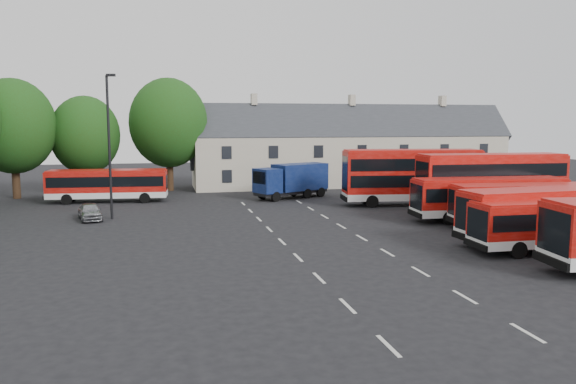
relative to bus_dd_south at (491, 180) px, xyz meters
name	(u,v)px	position (x,y,z in m)	size (l,w,h in m)	color
ground	(289,249)	(-17.73, -8.22, -2.65)	(140.00, 140.00, 0.00)	black
lane_markings	(322,240)	(-15.23, -6.22, -2.65)	(5.15, 33.80, 0.01)	beige
terrace_houses	(351,151)	(-3.73, 21.78, 1.21)	(35.70, 7.13, 10.06)	beige
bus_row_b	(560,221)	(-3.42, -12.00, -0.95)	(10.05, 2.45, 2.83)	silver
bus_row_c	(553,210)	(-2.44, -10.11, -0.71)	(11.58, 3.34, 3.23)	silver
bus_row_d	(530,202)	(-0.72, -5.67, -0.87)	(10.65, 3.41, 2.96)	silver
bus_row_e	(489,195)	(-1.79, -2.58, -0.79)	(11.11, 3.28, 3.10)	silver
bus_dd_south	(491,180)	(0.00, 0.00, 0.00)	(11.45, 3.06, 4.66)	silver
bus_dd_north	(412,174)	(-3.83, 5.82, 0.05)	(11.80, 4.10, 4.74)	silver
bus_north	(108,183)	(-29.24, 13.33, -0.92)	(10.35, 3.18, 2.88)	silver
box_truck	(292,179)	(-12.74, 12.39, -0.87)	(7.53, 5.12, 3.17)	black
silver_car	(90,211)	(-29.73, 4.19, -2.03)	(1.46, 3.64, 1.24)	#989B9F
lamppost	(109,143)	(-28.19, 4.22, 2.93)	(0.73, 0.41, 10.45)	black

